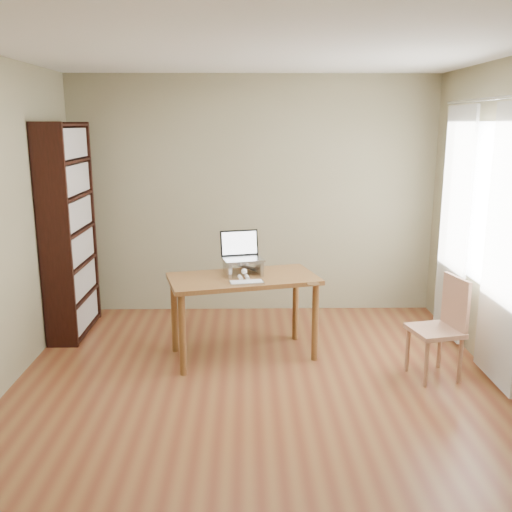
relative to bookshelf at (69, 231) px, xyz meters
The scene contains 10 objects.
room 2.43m from the bookshelf, 39.52° to the right, with size 4.04×4.54×2.64m.
bookshelf is the anchor object (origin of this frame).
curtains 3.83m from the bookshelf, 11.30° to the right, with size 0.03×1.90×2.25m.
desk 1.89m from the bookshelf, 20.91° to the right, with size 1.43×0.95×0.75m.
laptop_stand 1.83m from the bookshelf, 18.55° to the right, with size 0.32×0.25×0.13m.
laptop 1.80m from the bookshelf, 16.66° to the right, with size 0.40×0.37×0.25m.
keyboard 1.98m from the bookshelf, 26.61° to the right, with size 0.31×0.17×0.02m.
coaster 2.51m from the bookshelf, 21.47° to the right, with size 0.11×0.11×0.01m, color #53341C.
cat 1.80m from the bookshelf, 17.81° to the right, with size 0.26×0.49×0.17m.
chair 3.62m from the bookshelf, 18.63° to the right, with size 0.46×0.46×0.86m.
Camera 1 is at (-0.08, -4.02, 2.08)m, focal length 40.00 mm.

